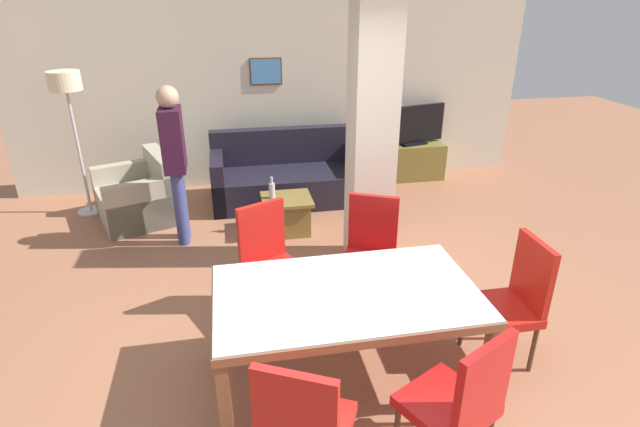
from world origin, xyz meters
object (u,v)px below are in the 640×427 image
dining_chair_near_left (303,426)px  dining_chair_near_right (460,400)px  sofa (288,178)px  dining_chair_head_right (513,297)px  tv_screen (414,126)px  floor_lamp (67,95)px  standing_person (175,155)px  dining_chair_far_left (270,258)px  tv_stand (411,161)px  coffee_table (287,214)px  armchair (140,197)px  bottle (272,190)px  dining_chair_far_right (370,249)px  dining_table (346,308)px

dining_chair_near_left → dining_chair_near_right: 0.89m
sofa → dining_chair_head_right: bearing=109.4°
dining_chair_near_left → sofa: (0.49, 4.39, -0.24)m
tv_screen → floor_lamp: (-4.48, -0.42, 0.69)m
dining_chair_near_left → standing_person: bearing=130.6°
dining_chair_far_left → tv_screen: (2.41, 3.02, 0.27)m
dining_chair_near_right → tv_stand: dining_chair_near_right is taller
dining_chair_near_left → dining_chair_head_right: same height
dining_chair_head_right → sofa: (-1.23, 3.51, -0.24)m
coffee_table → armchair: bearing=158.0°
dining_chair_near_left → sofa: bearing=110.3°
sofa → bottle: size_ratio=7.81×
dining_chair_near_left → armchair: bearing=135.4°
tv_stand → dining_chair_near_right: bearing=-107.5°
dining_chair_far_right → coffee_table: dining_chair_far_right is taller
coffee_table → tv_screen: 2.60m
dining_chair_head_right → floor_lamp: 5.27m
tv_stand → tv_screen: (-0.00, -0.00, 0.54)m
dining_table → tv_screen: (1.97, 3.96, 0.19)m
dining_chair_far_left → tv_screen: bearing=-153.9°
armchair → dining_chair_far_right: bearing=-155.3°
floor_lamp → standing_person: bearing=-40.0°
dining_chair_far_left → sofa: (0.49, 2.57, -0.24)m
dining_chair_far_right → floor_lamp: size_ratio=0.57×
dining_chair_far_left → tv_stand: bearing=-153.9°
bottle → tv_stand: bottle is taller
sofa → floor_lamp: bearing=-0.7°
dining_chair_head_right → standing_person: standing_person is taller
floor_lamp → bottle: bearing=-24.0°
dining_chair_near_left → floor_lamp: floor_lamp is taller
dining_chair_near_right → coffee_table: dining_chair_near_right is taller
dining_chair_far_left → dining_chair_head_right: (1.72, -0.94, 0.00)m
dining_table → tv_stand: bearing=63.5°
floor_lamp → standing_person: 1.68m
dining_chair_head_right → dining_chair_far_right: bearing=42.0°
tv_screen → floor_lamp: 4.56m
dining_chair_far_right → tv_stand: (1.53, 3.03, -0.28)m
dining_chair_head_right → floor_lamp: size_ratio=0.57×
dining_chair_near_right → dining_chair_far_left: bearing=89.1°
dining_chair_near_right → armchair: 4.67m
dining_chair_near_left → dining_chair_near_right: size_ratio=1.00×
tv_stand → bottle: bearing=-147.5°
sofa → standing_person: standing_person is taller
dining_table → dining_chair_near_right: bearing=-62.9°
armchair → bottle: bearing=-133.5°
floor_lamp → dining_chair_far_right: bearing=-41.4°
dining_chair_near_right → dining_chair_far_left: size_ratio=1.00×
dining_chair_near_right → bottle: 3.47m
dining_table → dining_chair_far_right: dining_chair_far_right is taller
dining_table → standing_person: standing_person is taller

